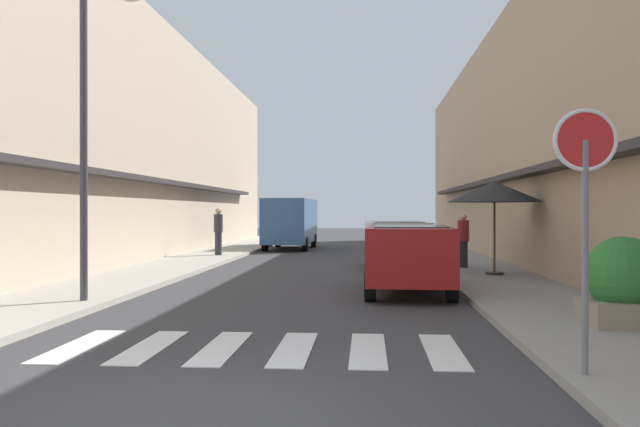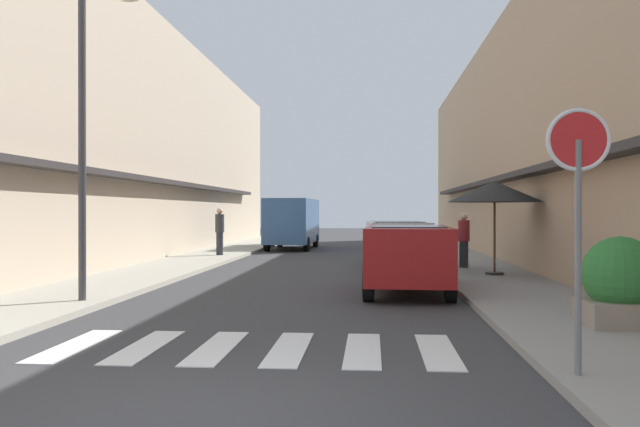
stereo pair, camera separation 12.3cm
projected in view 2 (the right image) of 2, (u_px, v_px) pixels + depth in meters
The scene contains 15 objects.
ground_plane at pixel (326, 263), 22.85m from camera, with size 94.84×94.84×0.00m, color #38383A.
sidewalk_left at pixel (193, 261), 23.21m from camera, with size 2.53×60.35×0.12m, color #ADA899.
sidewalk_right at pixel (464, 262), 22.50m from camera, with size 2.53×60.35×0.12m, color gray.
building_row_left at pixel (101, 141), 24.63m from camera, with size 5.50×40.80×8.72m.
building_row_right at pixel (569, 141), 23.34m from camera, with size 5.50×40.80×8.43m.
crosswalk at pixel (253, 348), 8.67m from camera, with size 5.20×2.20×0.01m.
parked_car_near at pixel (408, 251), 14.40m from camera, with size 1.92×4.09×1.47m.
parked_car_mid at pixel (397, 239), 20.71m from camera, with size 1.97×4.13×1.47m.
delivery_van at pixel (292, 219), 31.44m from camera, with size 2.13×5.45×2.37m.
round_street_sign at pixel (578, 170), 6.79m from camera, with size 0.65×0.07×2.71m.
street_lamp at pixel (91, 109), 12.46m from camera, with size 1.19×0.28×5.89m.
cafe_umbrella at pixel (495, 192), 17.54m from camera, with size 2.48×2.48×2.45m.
planter_corner at pixel (620, 283), 9.77m from camera, with size 1.10×1.10×1.29m.
pedestrian_walking_near at pixel (464, 239), 19.74m from camera, with size 0.34×0.34×1.60m.
pedestrian_walking_far at pixel (220, 230), 25.40m from camera, with size 0.34×0.34×1.78m.
Camera 2 is at (1.53, -5.55, 1.78)m, focal length 37.65 mm.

